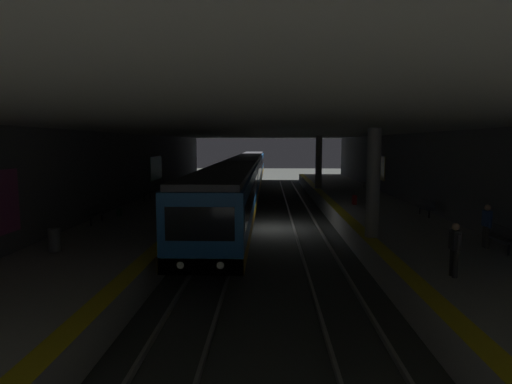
{
  "coord_description": "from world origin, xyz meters",
  "views": [
    {
      "loc": [
        -24.6,
        0.01,
        4.98
      ],
      "look_at": [
        8.73,
        0.98,
        1.16
      ],
      "focal_mm": 30.01,
      "sensor_mm": 36.0,
      "label": 1
    }
  ],
  "objects": [
    {
      "name": "bench_left_mid",
      "position": [
        -1.47,
        -8.53,
        1.57
      ],
      "size": [
        1.7,
        0.47,
        0.86
      ],
      "color": "#262628",
      "rests_on": "platform_left"
    },
    {
      "name": "bench_right_near",
      "position": [
        -4.14,
        8.53,
        1.57
      ],
      "size": [
        1.7,
        0.47,
        0.86
      ],
      "color": "#262628",
      "rests_on": "platform_right"
    },
    {
      "name": "bench_right_far",
      "position": [
        16.37,
        8.53,
        1.57
      ],
      "size": [
        1.7,
        0.47,
        0.86
      ],
      "color": "#262628",
      "rests_on": "platform_right"
    },
    {
      "name": "bench_left_near",
      "position": [
        -8.97,
        -8.53,
        1.57
      ],
      "size": [
        1.7,
        0.47,
        0.86
      ],
      "color": "#262628",
      "rests_on": "platform_left"
    },
    {
      "name": "person_walking_mid",
      "position": [
        -8.54,
        -8.2,
        1.94
      ],
      "size": [
        0.6,
        0.22,
        1.64
      ],
      "color": "#363636",
      "rests_on": "platform_left"
    },
    {
      "name": "wall_right",
      "position": [
        -0.01,
        9.45,
        2.8
      ],
      "size": [
        60.0,
        0.56,
        5.6
      ],
      "color": "slate",
      "rests_on": "ground"
    },
    {
      "name": "metro_train",
      "position": [
        16.05,
        2.2,
        2.02
      ],
      "size": [
        54.56,
        2.83,
        3.49
      ],
      "color": "#19569E",
      "rests_on": "track_right"
    },
    {
      "name": "bench_left_far",
      "position": [
        12.6,
        -8.53,
        1.57
      ],
      "size": [
        1.7,
        0.47,
        0.86
      ],
      "color": "#262628",
      "rests_on": "platform_left"
    },
    {
      "name": "platform_left",
      "position": [
        0.0,
        -6.55,
        0.53
      ],
      "size": [
        60.0,
        5.3,
        1.06
      ],
      "color": "#A8A59E",
      "rests_on": "ground"
    },
    {
      "name": "backpack_on_floor",
      "position": [
        -1.96,
        8.09,
        1.25
      ],
      "size": [
        0.3,
        0.2,
        0.4
      ],
      "color": "#1E512D",
      "rests_on": "platform_right"
    },
    {
      "name": "bench_right_mid",
      "position": [
        4.69,
        8.53,
        1.57
      ],
      "size": [
        1.7,
        0.47,
        0.86
      ],
      "color": "#262628",
      "rests_on": "platform_right"
    },
    {
      "name": "pillar_far",
      "position": [
        12.66,
        -4.35,
        3.33
      ],
      "size": [
        0.56,
        0.56,
        4.55
      ],
      "color": "gray",
      "rests_on": "platform_left"
    },
    {
      "name": "pillar_near",
      "position": [
        -6.77,
        -4.35,
        3.33
      ],
      "size": [
        0.56,
        0.56,
        4.55
      ],
      "color": "gray",
      "rests_on": "platform_left"
    },
    {
      "name": "ceiling_slab",
      "position": [
        0.0,
        0.0,
        5.8
      ],
      "size": [
        60.0,
        19.4,
        0.4
      ],
      "color": "#ADAAA3",
      "rests_on": "wall_left"
    },
    {
      "name": "person_waiting_near",
      "position": [
        -12.15,
        -5.47,
        1.92
      ],
      "size": [
        0.6,
        0.22,
        1.61
      ],
      "color": "#252525",
      "rests_on": "platform_left"
    },
    {
      "name": "person_standing_far",
      "position": [
        5.1,
        -7.46,
        1.96
      ],
      "size": [
        0.6,
        0.23,
        1.68
      ],
      "color": "black",
      "rests_on": "platform_left"
    },
    {
      "name": "wall_left",
      "position": [
        -0.01,
        -9.45,
        2.8
      ],
      "size": [
        60.0,
        0.56,
        5.6
      ],
      "color": "slate",
      "rests_on": "ground"
    },
    {
      "name": "ground_plane",
      "position": [
        0.0,
        0.0,
        0.0
      ],
      "size": [
        120.0,
        120.0,
        0.0
      ],
      "primitive_type": "plane",
      "color": "#383A38"
    },
    {
      "name": "suitcase_rolling",
      "position": [
        2.8,
        -5.52,
        1.36
      ],
      "size": [
        0.41,
        0.24,
        0.92
      ],
      "color": "maroon",
      "rests_on": "platform_left"
    },
    {
      "name": "trash_bin",
      "position": [
        -9.55,
        7.8,
        1.48
      ],
      "size": [
        0.44,
        0.44,
        0.85
      ],
      "color": "#595B5E",
      "rests_on": "platform_right"
    },
    {
      "name": "track_right",
      "position": [
        0.0,
        2.2,
        0.08
      ],
      "size": [
        60.0,
        1.53,
        0.16
      ],
      "color": "gray",
      "rests_on": "ground"
    },
    {
      "name": "platform_right",
      "position": [
        0.0,
        6.55,
        0.53
      ],
      "size": [
        60.0,
        5.3,
        1.06
      ],
      "color": "#A8A59E",
      "rests_on": "ground"
    },
    {
      "name": "track_left",
      "position": [
        0.0,
        -2.2,
        0.08
      ],
      "size": [
        60.0,
        1.53,
        0.16
      ],
      "color": "gray",
      "rests_on": "ground"
    }
  ]
}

